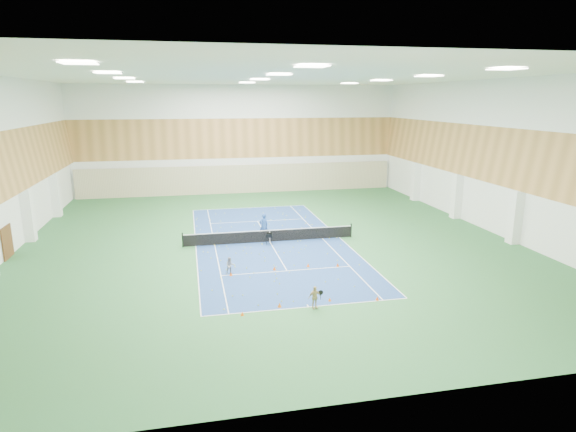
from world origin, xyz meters
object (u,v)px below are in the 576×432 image
Objects in this scene: coach at (264,226)px; ball_cart at (269,239)px; tennis_net at (270,235)px; child_court at (230,266)px; child_apron at (315,297)px.

ball_cart is at bearing 78.61° from coach.
child_court is at bearing -119.72° from tennis_net.
coach is at bearing 61.84° from child_court.
tennis_net is at bearing 55.95° from child_court.
child_court is 1.29× the size of ball_cart.
child_court is 0.89× the size of child_apron.
child_court reaches higher than ball_cart.
child_apron reaches higher than ball_cart.
coach is 1.88m from ball_cart.
ball_cart is (0.12, -1.79, -0.55)m from coach.
coach is 1.60× the size of child_apron.
coach is 1.79× the size of child_court.
child_court is at bearing 108.04° from child_apron.
child_apron is 1.45× the size of ball_cart.
coach reaches higher than ball_cart.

